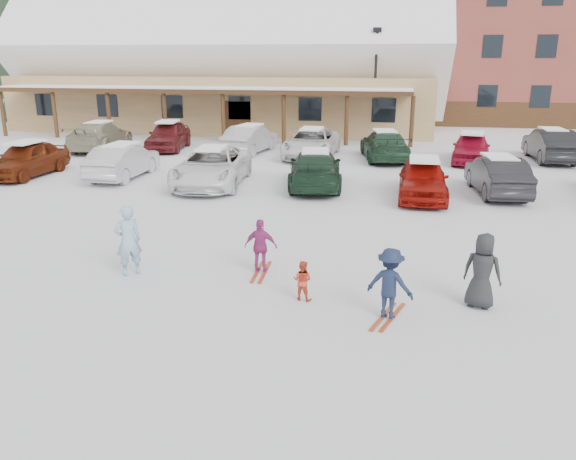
% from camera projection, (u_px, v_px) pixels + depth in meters
% --- Properties ---
extents(ground, '(160.00, 160.00, 0.00)m').
position_uv_depth(ground, '(266.00, 286.00, 12.38)').
color(ground, white).
rests_on(ground, ground).
extents(day_lodge, '(29.12, 12.50, 10.38)m').
position_uv_depth(day_lodge, '(227.00, 70.00, 39.03)').
color(day_lodge, tan).
rests_on(day_lodge, ground).
extents(alpine_hotel, '(31.48, 14.01, 21.48)m').
position_uv_depth(alpine_hotel, '(554.00, 5.00, 43.05)').
color(alpine_hotel, brown).
rests_on(alpine_hotel, ground).
extents(lamp_post, '(0.50, 0.25, 6.46)m').
position_uv_depth(lamp_post, '(375.00, 78.00, 33.41)').
color(lamp_post, black).
rests_on(lamp_post, ground).
extents(conifer_0, '(4.40, 4.40, 10.20)m').
position_uv_depth(conifer_0, '(22.00, 45.00, 43.37)').
color(conifer_0, black).
rests_on(conifer_0, ground).
extents(conifer_2, '(5.28, 5.28, 12.24)m').
position_uv_depth(conifer_2, '(60.00, 35.00, 55.00)').
color(conifer_2, black).
rests_on(conifer_2, ground).
extents(conifer_3, '(3.96, 3.96, 9.18)m').
position_uv_depth(conifer_3, '(435.00, 53.00, 51.16)').
color(conifer_3, black).
rests_on(conifer_3, ground).
extents(adult_skier, '(0.72, 0.70, 1.66)m').
position_uv_depth(adult_skier, '(128.00, 241.00, 12.76)').
color(adult_skier, '#88B1C6').
rests_on(adult_skier, ground).
extents(toddler_red, '(0.48, 0.41, 0.85)m').
position_uv_depth(toddler_red, '(302.00, 280.00, 11.55)').
color(toddler_red, red).
rests_on(toddler_red, ground).
extents(child_navy, '(1.03, 0.78, 1.41)m').
position_uv_depth(child_navy, '(390.00, 284.00, 10.66)').
color(child_navy, '#151F39').
rests_on(child_navy, ground).
extents(skis_child_navy, '(0.63, 1.39, 0.03)m').
position_uv_depth(skis_child_navy, '(388.00, 317.00, 10.87)').
color(skis_child_navy, '#9E3916').
rests_on(skis_child_navy, ground).
extents(child_magenta, '(0.77, 0.34, 1.29)m').
position_uv_depth(child_magenta, '(261.00, 246.00, 12.94)').
color(child_magenta, '#9D2A6E').
rests_on(child_magenta, ground).
extents(skis_child_magenta, '(0.25, 1.41, 0.03)m').
position_uv_depth(skis_child_magenta, '(261.00, 272.00, 13.13)').
color(skis_child_magenta, '#9E3916').
rests_on(skis_child_magenta, ground).
extents(bystander_dark, '(0.88, 0.73, 1.54)m').
position_uv_depth(bystander_dark, '(482.00, 271.00, 11.12)').
color(bystander_dark, black).
rests_on(bystander_dark, ground).
extents(parked_car_0, '(1.79, 4.28, 1.44)m').
position_uv_depth(parked_car_0, '(27.00, 159.00, 23.51)').
color(parked_car_0, '#60200C').
rests_on(parked_car_0, ground).
extents(parked_car_1, '(1.51, 4.28, 1.41)m').
position_uv_depth(parked_car_1, '(123.00, 161.00, 23.16)').
color(parked_car_1, '#B1AFB5').
rests_on(parked_car_1, ground).
extents(parked_car_2, '(2.94, 5.52, 1.48)m').
position_uv_depth(parked_car_2, '(212.00, 167.00, 21.82)').
color(parked_car_2, white).
rests_on(parked_car_2, ground).
extents(parked_car_3, '(2.57, 5.07, 1.41)m').
position_uv_depth(parked_car_3, '(315.00, 169.00, 21.51)').
color(parked_car_3, '#183020').
rests_on(parked_car_3, ground).
extents(parked_car_4, '(1.77, 4.19, 1.42)m').
position_uv_depth(parked_car_4, '(423.00, 179.00, 19.81)').
color(parked_car_4, '#941009').
rests_on(parked_car_4, ground).
extents(parked_car_5, '(1.87, 4.34, 1.39)m').
position_uv_depth(parked_car_5, '(497.00, 176.00, 20.40)').
color(parked_car_5, black).
rests_on(parked_car_5, ground).
extents(parked_car_7, '(2.57, 5.34, 1.50)m').
position_uv_depth(parked_car_7, '(100.00, 136.00, 30.18)').
color(parked_car_7, gray).
rests_on(parked_car_7, ground).
extents(parked_car_8, '(2.39, 4.65, 1.51)m').
position_uv_depth(parked_car_8, '(168.00, 136.00, 30.25)').
color(parked_car_8, maroon).
rests_on(parked_car_8, ground).
extents(parked_car_9, '(2.14, 4.56, 1.45)m').
position_uv_depth(parked_car_9, '(250.00, 139.00, 29.21)').
color(parked_car_9, '#A7A6AA').
rests_on(parked_car_9, ground).
extents(parked_car_10, '(2.52, 5.23, 1.44)m').
position_uv_depth(parked_car_10, '(311.00, 143.00, 27.94)').
color(parked_car_10, white).
rests_on(parked_car_10, ground).
extents(parked_car_11, '(2.76, 5.12, 1.41)m').
position_uv_depth(parked_car_11, '(384.00, 145.00, 27.29)').
color(parked_car_11, '#1F3E29').
rests_on(parked_car_11, ground).
extents(parked_car_12, '(2.22, 4.32, 1.41)m').
position_uv_depth(parked_car_12, '(471.00, 148.00, 26.57)').
color(parked_car_12, '#A9102E').
rests_on(parked_car_12, ground).
extents(parked_car_13, '(1.73, 4.69, 1.53)m').
position_uv_depth(parked_car_13, '(551.00, 145.00, 26.96)').
color(parked_car_13, black).
rests_on(parked_car_13, ground).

